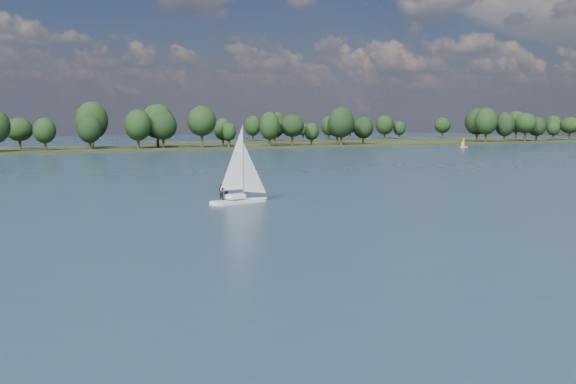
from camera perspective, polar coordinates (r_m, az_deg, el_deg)
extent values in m
plane|color=#233342|center=(120.83, -14.64, 1.39)|extent=(700.00, 700.00, 0.00)
cube|color=black|center=(231.08, -21.10, 3.41)|extent=(660.00, 40.00, 1.50)
cube|color=black|center=(334.89, 6.15, 4.56)|extent=(220.00, 30.00, 1.40)
cube|color=silver|center=(78.16, -4.38, -0.99)|extent=(7.87, 4.02, 0.89)
cube|color=silver|center=(78.06, -4.39, -0.34)|extent=(2.50, 1.87, 0.56)
cylinder|color=#B4B5BB|center=(77.69, -4.41, 2.72)|extent=(0.13, 0.13, 8.92)
imported|color=black|center=(77.75, -5.53, 0.08)|extent=(0.70, 0.83, 1.92)
imported|color=black|center=(77.10, -5.89, 0.02)|extent=(0.97, 1.11, 1.92)
cube|color=white|center=(257.03, 15.38, 3.86)|extent=(2.85, 2.24, 0.43)
cylinder|color=silver|center=(256.96, 15.39, 4.34)|extent=(0.08, 0.08, 3.83)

